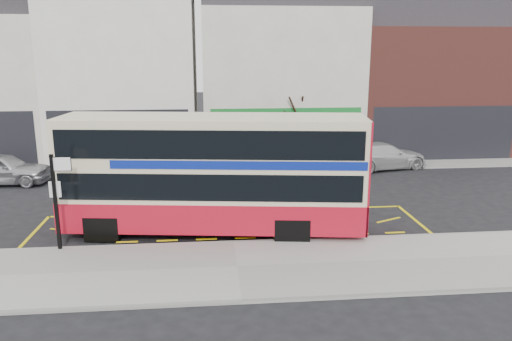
{
  "coord_description": "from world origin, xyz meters",
  "views": [
    {
      "loc": [
        -0.73,
        -15.81,
        6.34
      ],
      "look_at": [
        0.96,
        2.0,
        1.96
      ],
      "focal_mm": 35.0,
      "sensor_mm": 36.0,
      "label": 1
    }
  ],
  "objects": [
    {
      "name": "far_pavement",
      "position": [
        0.0,
        11.0,
        0.07
      ],
      "size": [
        50.0,
        3.0,
        0.15
      ],
      "primitive_type": "cube",
      "color": "gray",
      "rests_on": "ground"
    },
    {
      "name": "terrace_right",
      "position": [
        12.5,
        14.99,
        4.57
      ],
      "size": [
        9.0,
        8.01,
        10.3
      ],
      "color": "brown",
      "rests_on": "ground"
    },
    {
      "name": "street_tree_right",
      "position": [
        3.76,
        11.47,
        3.35
      ],
      "size": [
        2.28,
        2.28,
        4.92
      ],
      "color": "black",
      "rests_on": "ground"
    },
    {
      "name": "double_decker_bus",
      "position": [
        -0.59,
        0.93,
        2.17
      ],
      "size": [
        10.58,
        3.7,
        4.14
      ],
      "rotation": [
        0.0,
        0.0,
        -0.13
      ],
      "color": "beige",
      "rests_on": "ground"
    },
    {
      "name": "kerb",
      "position": [
        0.0,
        -0.38,
        0.07
      ],
      "size": [
        40.0,
        0.15,
        0.15
      ],
      "primitive_type": "cube",
      "color": "gray",
      "rests_on": "ground"
    },
    {
      "name": "car_grey",
      "position": [
        -0.86,
        9.14,
        0.76
      ],
      "size": [
        4.74,
        1.92,
        1.53
      ],
      "primitive_type": "imported",
      "rotation": [
        0.0,
        0.0,
        1.5
      ],
      "color": "#373A3E",
      "rests_on": "ground"
    },
    {
      "name": "terrace_green_shop",
      "position": [
        3.5,
        14.99,
        5.07
      ],
      "size": [
        9.0,
        8.01,
        11.3
      ],
      "color": "beige",
      "rests_on": "ground"
    },
    {
      "name": "terrace_left",
      "position": [
        -5.5,
        14.99,
        5.32
      ],
      "size": [
        8.0,
        8.01,
        11.8
      ],
      "color": "white",
      "rests_on": "ground"
    },
    {
      "name": "car_silver",
      "position": [
        -10.67,
        8.38,
        0.76
      ],
      "size": [
        4.53,
        2.0,
        1.52
      ],
      "primitive_type": "imported",
      "rotation": [
        0.0,
        0.0,
        1.52
      ],
      "color": "#B7B7BC",
      "rests_on": "ground"
    },
    {
      "name": "car_white",
      "position": [
        8.57,
        9.77,
        0.71
      ],
      "size": [
        5.25,
        3.08,
        1.43
      ],
      "primitive_type": "imported",
      "rotation": [
        0.0,
        0.0,
        1.8
      ],
      "color": "silver",
      "rests_on": "ground"
    },
    {
      "name": "pavement",
      "position": [
        0.0,
        -2.3,
        0.07
      ],
      "size": [
        40.0,
        4.0,
        0.15
      ],
      "primitive_type": "cube",
      "color": "gray",
      "rests_on": "ground"
    },
    {
      "name": "road_markings",
      "position": [
        0.0,
        1.6,
        0.01
      ],
      "size": [
        14.0,
        3.4,
        0.01
      ],
      "primitive_type": null,
      "color": "#DAC60B",
      "rests_on": "ground"
    },
    {
      "name": "ground",
      "position": [
        0.0,
        0.0,
        0.0
      ],
      "size": [
        120.0,
        120.0,
        0.0
      ],
      "primitive_type": "plane",
      "color": "black",
      "rests_on": "ground"
    },
    {
      "name": "bus_stop_post",
      "position": [
        -5.48,
        -0.45,
        1.99
      ],
      "size": [
        0.76,
        0.13,
        3.07
      ],
      "rotation": [
        0.0,
        0.0,
        0.0
      ],
      "color": "black",
      "rests_on": "pavement"
    }
  ]
}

